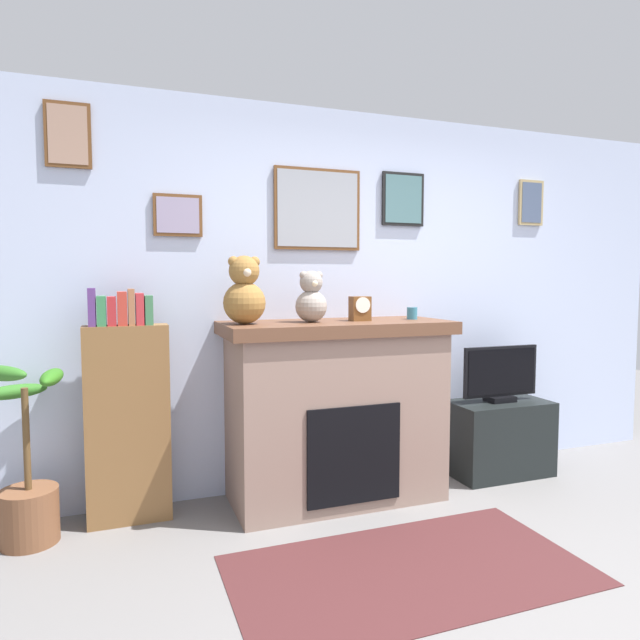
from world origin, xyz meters
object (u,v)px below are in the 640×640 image
potted_plant (28,483)px  television (500,375)px  mantel_clock (360,308)px  teddy_bear_brown (311,299)px  candle_jar (412,313)px  teddy_bear_tan (244,293)px  fireplace (336,410)px  bookshelf (127,415)px  tv_stand (499,438)px

potted_plant → television: bearing=-0.1°
mantel_clock → teddy_bear_brown: teddy_bear_brown is taller
candle_jar → teddy_bear_tan: 1.16m
teddy_bear_tan → teddy_bear_brown: 0.43m
fireplace → bookshelf: (-1.28, 0.10, 0.05)m
potted_plant → fireplace: bearing=-0.1°
candle_jar → teddy_bear_brown: (-0.72, -0.00, 0.10)m
potted_plant → candle_jar: (2.35, -0.02, 0.88)m
potted_plant → mantel_clock: bearing=-0.7°
potted_plant → mantel_clock: mantel_clock is taller
teddy_bear_tan → teddy_bear_brown: bearing=0.0°
candle_jar → bookshelf: bearing=176.3°
fireplace → candle_jar: bearing=-1.9°
potted_plant → teddy_bear_tan: 1.58m
mantel_clock → teddy_bear_tan: bearing=179.9°
tv_stand → television: 0.47m
fireplace → television: bearing=-0.0°
television → teddy_bear_brown: 1.58m
mantel_clock → candle_jar: bearing=0.2°
tv_stand → teddy_bear_brown: 1.80m
teddy_bear_brown → mantel_clock: bearing=-0.2°
television → mantel_clock: mantel_clock is taller
bookshelf → potted_plant: size_ratio=1.39×
potted_plant → television: (3.10, -0.00, 0.41)m
teddy_bear_tan → teddy_bear_brown: size_ratio=1.27×
potted_plant → teddy_bear_brown: size_ratio=3.09×
fireplace → mantel_clock: 0.68m
potted_plant → teddy_bear_tan: teddy_bear_tan is taller
fireplace → mantel_clock: size_ratio=9.25×
fireplace → potted_plant: bearing=179.9°
mantel_clock → teddy_bear_tan: 0.77m
fireplace → teddy_bear_brown: size_ratio=4.53×
television → teddy_bear_brown: teddy_bear_brown is taller
potted_plant → television: potted_plant is taller
bookshelf → teddy_bear_tan: 0.99m
candle_jar → mantel_clock: 0.39m
mantel_clock → teddy_bear_brown: bearing=179.8°
mantel_clock → tv_stand: bearing=1.0°
bookshelf → potted_plant: bookshelf is taller
candle_jar → potted_plant: bearing=179.5°
bookshelf → mantel_clock: bearing=-4.8°
bookshelf → candle_jar: bearing=-3.7°
potted_plant → tv_stand: 3.10m
teddy_bear_tan → fireplace: bearing=1.7°
bookshelf → mantel_clock: bookshelf is taller
fireplace → teddy_bear_tan: (-0.60, -0.02, 0.76)m
tv_stand → teddy_bear_brown: bearing=-179.2°
bookshelf → tv_stand: bookshelf is taller
bookshelf → television: bearing=-2.3°
tv_stand → teddy_bear_brown: teddy_bear_brown is taller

